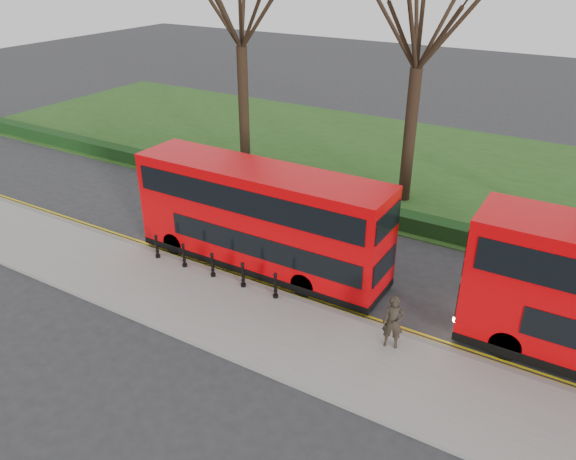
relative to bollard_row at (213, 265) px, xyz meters
The scene contains 12 objects.
ground 2.23m from the bollard_row, 39.21° to the left, with size 120.00×120.00×0.00m, color #28282B.
pavement 2.41m from the bollard_row, 44.91° to the right, with size 60.00×4.00×0.15m, color gray.
kerb 1.79m from the bollard_row, 11.94° to the left, with size 60.00×0.25×0.16m, color slate.
grass_verge 16.45m from the bollard_row, 84.22° to the left, with size 60.00×18.00×0.06m, color #264818.
hedge 8.32m from the bollard_row, 78.52° to the left, with size 60.00×0.90×0.80m, color black.
yellow_line_outer 1.89m from the bollard_row, 21.44° to the left, with size 60.00×0.10×0.01m, color yellow.
yellow_line_inner 1.97m from the bollard_row, 27.19° to the left, with size 60.00×0.10×0.01m, color yellow.
tree_left 15.53m from the bollard_row, 119.21° to the left, with size 8.04×8.04×12.56m.
tree_mid 14.50m from the bollard_row, 72.15° to the left, with size 7.83×7.83×12.24m.
bollard_row is the anchor object (origin of this frame).
bus_lead 2.62m from the bollard_row, 61.88° to the left, with size 10.65×2.45×4.24m.
pedestrian 7.68m from the bollard_row, ahead, with size 0.68×0.45×1.87m, color black.
Camera 1 is at (10.66, -16.09, 11.82)m, focal length 35.00 mm.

